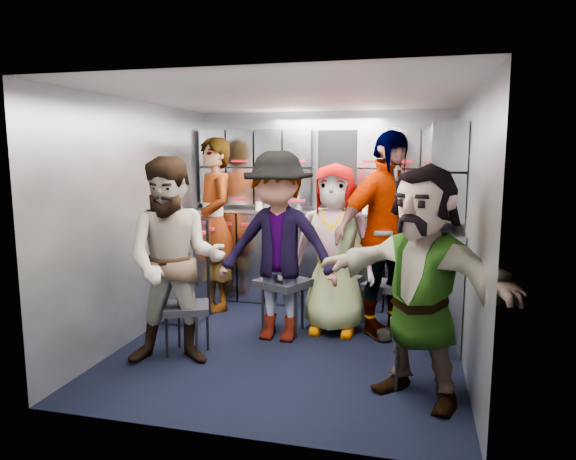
% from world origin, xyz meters
% --- Properties ---
extents(floor, '(3.00, 3.00, 0.00)m').
position_xyz_m(floor, '(0.00, 0.00, 0.00)').
color(floor, black).
rests_on(floor, ground).
extents(wall_back, '(2.80, 0.04, 2.10)m').
position_xyz_m(wall_back, '(0.00, 1.50, 1.05)').
color(wall_back, gray).
rests_on(wall_back, ground).
extents(wall_left, '(0.04, 3.00, 2.10)m').
position_xyz_m(wall_left, '(-1.40, 0.00, 1.05)').
color(wall_left, gray).
rests_on(wall_left, ground).
extents(wall_right, '(0.04, 3.00, 2.10)m').
position_xyz_m(wall_right, '(1.40, 0.00, 1.05)').
color(wall_right, gray).
rests_on(wall_right, ground).
extents(ceiling, '(2.80, 3.00, 0.02)m').
position_xyz_m(ceiling, '(0.00, 0.00, 2.10)').
color(ceiling, silver).
rests_on(ceiling, wall_back).
extents(cart_bank_back, '(2.68, 0.38, 0.99)m').
position_xyz_m(cart_bank_back, '(0.00, 1.29, 0.49)').
color(cart_bank_back, '#999EA9').
rests_on(cart_bank_back, ground).
extents(cart_bank_left, '(0.38, 0.76, 0.99)m').
position_xyz_m(cart_bank_left, '(-1.19, 0.56, 0.49)').
color(cart_bank_left, '#999EA9').
rests_on(cart_bank_left, ground).
extents(counter, '(2.68, 0.42, 0.03)m').
position_xyz_m(counter, '(0.00, 1.29, 1.01)').
color(counter, '#B3B5BA').
rests_on(counter, cart_bank_back).
extents(locker_bank_back, '(2.68, 0.28, 0.82)m').
position_xyz_m(locker_bank_back, '(0.00, 1.35, 1.49)').
color(locker_bank_back, '#999EA9').
rests_on(locker_bank_back, wall_back).
extents(locker_bank_right, '(0.28, 1.00, 0.82)m').
position_xyz_m(locker_bank_right, '(1.25, 0.70, 1.49)').
color(locker_bank_right, '#999EA9').
rests_on(locker_bank_right, wall_right).
extents(right_cabinet, '(0.28, 1.20, 1.00)m').
position_xyz_m(right_cabinet, '(1.25, 0.60, 0.50)').
color(right_cabinet, '#999EA9').
rests_on(right_cabinet, ground).
extents(coffee_niche, '(0.46, 0.16, 0.84)m').
position_xyz_m(coffee_niche, '(0.18, 1.41, 1.47)').
color(coffee_niche, black).
rests_on(coffee_niche, wall_back).
extents(red_latch_strip, '(2.60, 0.02, 0.03)m').
position_xyz_m(red_latch_strip, '(0.00, 1.09, 0.88)').
color(red_latch_strip, maroon).
rests_on(red_latch_strip, cart_bank_back).
extents(jump_seat_near_left, '(0.46, 0.45, 0.42)m').
position_xyz_m(jump_seat_near_left, '(-0.79, -0.40, 0.37)').
color(jump_seat_near_left, black).
rests_on(jump_seat_near_left, ground).
extents(jump_seat_mid_left, '(0.54, 0.53, 0.50)m').
position_xyz_m(jump_seat_mid_left, '(-0.16, 0.31, 0.44)').
color(jump_seat_mid_left, black).
rests_on(jump_seat_mid_left, ground).
extents(jump_seat_center, '(0.49, 0.47, 0.47)m').
position_xyz_m(jump_seat_center, '(0.29, 0.61, 0.42)').
color(jump_seat_center, black).
rests_on(jump_seat_center, ground).
extents(jump_seat_mid_right, '(0.46, 0.45, 0.44)m').
position_xyz_m(jump_seat_mid_right, '(0.75, 0.66, 0.38)').
color(jump_seat_mid_right, black).
rests_on(jump_seat_mid_right, ground).
extents(jump_seat_near_right, '(0.41, 0.39, 0.45)m').
position_xyz_m(jump_seat_near_right, '(1.05, -0.56, 0.40)').
color(jump_seat_near_right, black).
rests_on(jump_seat_near_right, ground).
extents(attendant_standing, '(0.75, 0.78, 1.81)m').
position_xyz_m(attendant_standing, '(-1.05, 0.87, 0.90)').
color(attendant_standing, black).
rests_on(attendant_standing, ground).
extents(attendant_arc_a, '(0.93, 0.81, 1.62)m').
position_xyz_m(attendant_arc_a, '(-0.79, -0.58, 0.81)').
color(attendant_arc_a, black).
rests_on(attendant_arc_a, ground).
extents(attendant_arc_b, '(1.10, 0.66, 1.67)m').
position_xyz_m(attendant_arc_b, '(-0.16, 0.13, 0.83)').
color(attendant_arc_b, black).
rests_on(attendant_arc_b, ground).
extents(attendant_arc_c, '(0.78, 0.52, 1.56)m').
position_xyz_m(attendant_arc_c, '(0.29, 0.43, 0.78)').
color(attendant_arc_c, black).
rests_on(attendant_arc_c, ground).
extents(attendant_arc_d, '(1.10, 1.07, 1.85)m').
position_xyz_m(attendant_arc_d, '(0.75, 0.48, 0.92)').
color(attendant_arc_d, black).
rests_on(attendant_arc_d, ground).
extents(attendant_arc_e, '(1.50, 1.16, 1.58)m').
position_xyz_m(attendant_arc_e, '(1.05, -0.74, 0.79)').
color(attendant_arc_e, black).
rests_on(attendant_arc_e, ground).
extents(bottle_left, '(0.07, 0.07, 0.28)m').
position_xyz_m(bottle_left, '(-0.22, 1.24, 1.17)').
color(bottle_left, white).
rests_on(bottle_left, counter).
extents(bottle_mid, '(0.07, 0.07, 0.26)m').
position_xyz_m(bottle_mid, '(-0.58, 1.24, 1.16)').
color(bottle_mid, white).
rests_on(bottle_mid, counter).
extents(bottle_right, '(0.07, 0.07, 0.24)m').
position_xyz_m(bottle_right, '(1.13, 1.24, 1.15)').
color(bottle_right, white).
rests_on(bottle_right, counter).
extents(cup_left, '(0.09, 0.09, 0.09)m').
position_xyz_m(cup_left, '(-0.66, 1.23, 1.07)').
color(cup_left, '#CAB28E').
rests_on(cup_left, counter).
extents(cup_right, '(0.08, 0.08, 0.10)m').
position_xyz_m(cup_right, '(0.50, 1.23, 1.08)').
color(cup_right, '#CAB28E').
rests_on(cup_right, counter).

